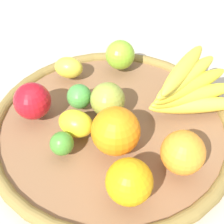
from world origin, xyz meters
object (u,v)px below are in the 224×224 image
Objects in this scene: lime_1 at (79,96)px; apple_1 at (120,55)px; orange_0 at (129,182)px; apple_2 at (106,100)px; apple_0 at (32,101)px; lemon_0 at (69,68)px; orange_2 at (116,131)px; orange_1 at (183,152)px; banana_bunch at (190,87)px; lemon_1 at (76,123)px; lime_0 at (62,144)px.

lime_1 is 0.15m from apple_1.
apple_1 is at bearing 35.40° from lime_1.
orange_0 is at bearing -88.67° from lime_1.
apple_0 is at bearing 159.60° from apple_2.
lemon_0 is 0.86× the size of orange_0.
orange_1 is at bearing -43.37° from orange_2.
orange_1 is 1.09× the size of apple_2.
banana_bunch is 2.56× the size of orange_1.
lime_1 is at bearing 91.33° from orange_0.
orange_1 is at bearing -62.43° from lime_1.
apple_2 is at bearing 78.48° from orange_2.
lime_1 is 0.07m from lemon_1.
orange_0 reaches higher than lime_0.
banana_bunch reaches higher than orange_2.
apple_2 is (0.02, 0.09, -0.01)m from orange_2.
lime_0 is (-0.26, -0.02, -0.02)m from banana_bunch.
banana_bunch is at bearing 5.33° from lime_0.
lemon_0 is 0.95× the size of apple_1.
orange_0 is 1.08× the size of apple_2.
apple_0 is (-0.09, 0.01, 0.01)m from lime_1.
orange_1 is (0.17, -0.10, 0.02)m from lime_0.
apple_0 reaches higher than lime_0.
orange_0 and orange_1 have the same top height.
lime_1 is at bearing -144.60° from apple_1.
lemon_0 is at bearing 43.25° from apple_0.
lime_1 is 0.67× the size of orange_1.
lemon_1 is (-0.03, -0.07, -0.00)m from lime_1.
banana_bunch is at bearing -2.04° from lemon_1.
orange_0 is at bearing -101.28° from apple_2.
lime_1 is at bearing 57.29° from lime_0.
banana_bunch is at bearing -20.60° from lime_1.
apple_0 is 0.97× the size of orange_1.
apple_0 is at bearing 132.38° from orange_1.
apple_0 is at bearing 102.41° from lime_0.
orange_2 is 1.28× the size of lemon_1.
apple_1 is at bearing 20.54° from apple_0.
orange_0 reaches higher than lime_1.
lime_1 is at bearing 159.40° from banana_bunch.
lime_1 is (-0.01, -0.10, 0.00)m from lemon_0.
lime_1 is 0.23m from orange_1.
apple_0 reaches higher than lime_1.
apple_0 is at bearing -136.75° from lemon_0.
banana_bunch reaches higher than orange_0.
apple_1 is 0.22m from lemon_1.
lime_1 is 0.73× the size of apple_2.
lemon_1 is at bearing 131.51° from orange_2.
lime_0 is 0.57× the size of orange_1.
banana_bunch is 2.79× the size of apple_2.
banana_bunch is at bearing -12.82° from apple_2.
banana_bunch is 2.83× the size of lemon_1.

